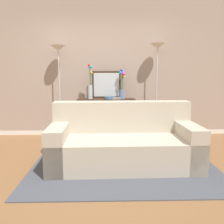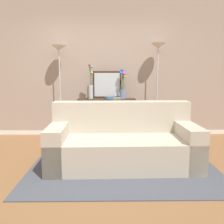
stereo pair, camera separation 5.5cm
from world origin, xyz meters
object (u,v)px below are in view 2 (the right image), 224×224
floor_lamp_right (158,64)px  vase_short_flowers (123,87)px  wall_mirror (107,85)px  book_row_under_console (94,135)px  couch (123,143)px  book_stack (117,98)px  fruit_bowl (109,98)px  vase_tall_flowers (91,87)px  floor_lamp_left (59,66)px  console_table (107,112)px

floor_lamp_right → vase_short_flowers: bearing=-176.2°
wall_mirror → book_row_under_console: 1.06m
couch → floor_lamp_right: size_ratio=1.10×
floor_lamp_right → vase_short_flowers: size_ratio=3.21×
floor_lamp_right → book_stack: size_ratio=9.90×
couch → vase_short_flowers: bearing=86.7°
floor_lamp_right → book_row_under_console: (-1.26, -0.03, -1.42)m
floor_lamp_right → wall_mirror: 1.08m
floor_lamp_right → book_stack: bearing=-172.6°
fruit_bowl → book_stack: size_ratio=0.93×
fruit_bowl → book_row_under_console: size_ratio=0.40×
wall_mirror → floor_lamp_right: bearing=-5.6°
couch → vase_tall_flowers: vase_tall_flowers is taller
couch → book_stack: (-0.04, 1.41, 0.51)m
couch → floor_lamp_left: size_ratio=1.12×
console_table → vase_tall_flowers: size_ratio=1.67×
floor_lamp_right → book_row_under_console: size_ratio=4.30×
console_table → book_stack: bearing=-20.2°
wall_mirror → vase_tall_flowers: 0.34m
console_table → couch: bearing=-80.8°
floor_lamp_right → book_stack: 1.05m
wall_mirror → vase_short_flowers: size_ratio=0.99×
floor_lamp_left → floor_lamp_right: size_ratio=0.98×
book_stack → book_row_under_console: bearing=170.9°
book_row_under_console → console_table: bearing=0.0°
floor_lamp_right → console_table: bearing=-178.1°
book_row_under_console → vase_short_flowers: bearing=-1.2°
floor_lamp_right → book_row_under_console: 1.90m
console_table → fruit_bowl: bearing=-60.6°
console_table → fruit_bowl: size_ratio=6.46×
wall_mirror → book_stack: wall_mirror is taller
wall_mirror → vase_short_flowers: (0.31, -0.14, -0.04)m
fruit_bowl → couch: bearing=-82.4°
floor_lamp_right → book_stack: floor_lamp_right is taller
book_stack → floor_lamp_left: bearing=174.6°
vase_tall_flowers → book_row_under_console: size_ratio=1.57×
vase_tall_flowers → book_row_under_console: vase_tall_flowers is taller
wall_mirror → floor_lamp_left: bearing=-174.0°
console_table → floor_lamp_right: bearing=1.9°
book_stack → vase_tall_flowers: bearing=169.9°
floor_lamp_left → vase_tall_flowers: size_ratio=2.68×
wall_mirror → vase_short_flowers: 0.35m
book_stack → book_row_under_console: book_stack is taller
couch → vase_short_flowers: (0.08, 1.47, 0.72)m
wall_mirror → vase_short_flowers: bearing=-24.5°
vase_tall_flowers → floor_lamp_left: bearing=178.6°
floor_lamp_left → book_row_under_console: (0.67, -0.03, -1.39)m
floor_lamp_right → book_row_under_console: floor_lamp_right is taller
fruit_bowl → console_table: bearing=119.4°
console_table → vase_tall_flowers: (-0.31, 0.02, 0.49)m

